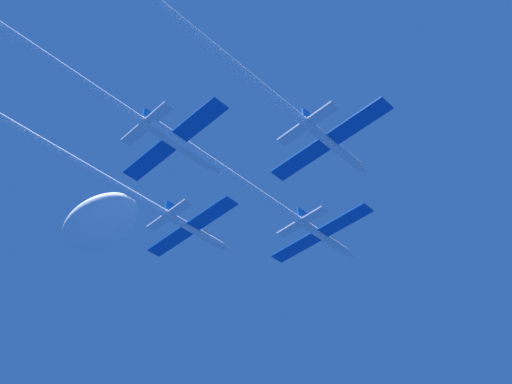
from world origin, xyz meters
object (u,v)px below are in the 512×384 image
at_px(jet_right_wing, 287,108).
at_px(jet_slot, 100,93).
at_px(jet_lead, 282,209).
at_px(jet_left_wing, 139,198).

distance_m(jet_right_wing, jet_slot, 22.15).
height_order(jet_lead, jet_left_wing, jet_left_wing).
xyz_separation_m(jet_lead, jet_left_wing, (-13.10, -15.64, 0.41)).
xyz_separation_m(jet_right_wing, jet_slot, (-14.05, -17.12, -0.04)).
bearing_deg(jet_slot, jet_right_wing, 50.64).
bearing_deg(jet_right_wing, jet_left_wing, -174.82).
bearing_deg(jet_lead, jet_slot, -91.58).
height_order(jet_left_wing, jet_slot, jet_left_wing).
bearing_deg(jet_lead, jet_left_wing, -129.96).
bearing_deg(jet_left_wing, jet_lead, 50.04).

